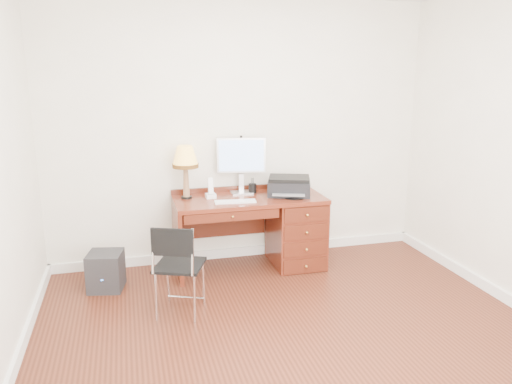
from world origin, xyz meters
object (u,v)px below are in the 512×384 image
object	(u,v)px
printer	(289,186)
chair	(180,261)
leg_lamp	(185,160)
equipment_box	(106,271)
phone	(211,192)
monitor	(241,158)
desk	(279,227)

from	to	relation	value
printer	chair	distance (m)	1.53
leg_lamp	equipment_box	xyz separation A→B (m)	(-0.81, -0.29, -0.96)
printer	equipment_box	bearing A→B (deg)	-155.48
phone	chair	distance (m)	1.08
equipment_box	chair	bearing A→B (deg)	-36.64
monitor	chair	world-z (taller)	monitor
phone	equipment_box	bearing A→B (deg)	-168.77
phone	equipment_box	distance (m)	1.24
leg_lamp	chair	size ratio (longest dim) A/B	0.66
monitor	desk	bearing A→B (deg)	-20.20
printer	leg_lamp	xyz separation A→B (m)	(-1.03, 0.13, 0.29)
phone	equipment_box	xyz separation A→B (m)	(-1.04, -0.24, -0.63)
monitor	equipment_box	size ratio (longest dim) A/B	1.61
monitor	phone	world-z (taller)	monitor
leg_lamp	equipment_box	distance (m)	1.29
printer	equipment_box	xyz separation A→B (m)	(-1.84, -0.16, -0.67)
desk	chair	distance (m)	1.42
printer	phone	bearing A→B (deg)	-165.89
monitor	printer	bearing A→B (deg)	-15.08
desk	equipment_box	size ratio (longest dim) A/B	4.23
desk	phone	distance (m)	0.81
printer	equipment_box	distance (m)	1.96
monitor	phone	size ratio (longest dim) A/B	2.77
leg_lamp	equipment_box	world-z (taller)	leg_lamp
leg_lamp	phone	size ratio (longest dim) A/B	2.54
phone	chair	world-z (taller)	phone
monitor	chair	bearing A→B (deg)	-115.14
printer	chair	size ratio (longest dim) A/B	0.64
monitor	chair	xyz separation A→B (m)	(-0.76, -1.08, -0.63)
leg_lamp	printer	bearing A→B (deg)	-7.03
leg_lamp	phone	world-z (taller)	leg_lamp
chair	desk	bearing A→B (deg)	59.80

